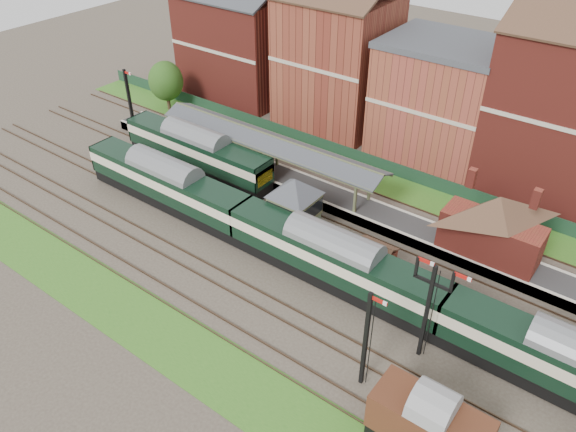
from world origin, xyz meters
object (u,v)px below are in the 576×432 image
Objects in this scene: signal_box at (295,207)px; dmu_train at (333,259)px; semaphore_bracket at (429,306)px; goods_van_a at (429,426)px; platform_railcar at (197,150)px.

signal_box is 6.94m from dmu_train.
goods_van_a is at bearing -62.15° from semaphore_bracket.
dmu_train is 15.31m from goods_van_a.
signal_box reaches higher than dmu_train.
dmu_train reaches higher than goods_van_a.
signal_box is 0.73× the size of semaphore_bracket.
dmu_train is at bearing -28.07° from signal_box.
platform_railcar is (-30.06, 9.00, -2.18)m from semaphore_bracket.
semaphore_bracket reaches higher than dmu_train.
goods_van_a is (3.43, -6.50, -2.34)m from semaphore_bracket.
semaphore_bracket reaches higher than platform_railcar.
platform_railcar is at bearing 162.89° from dmu_train.
signal_box is at bearing 159.08° from semaphore_bracket.
signal_box is 22.18m from goods_van_a.
semaphore_bracket is 0.45× the size of platform_railcar.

